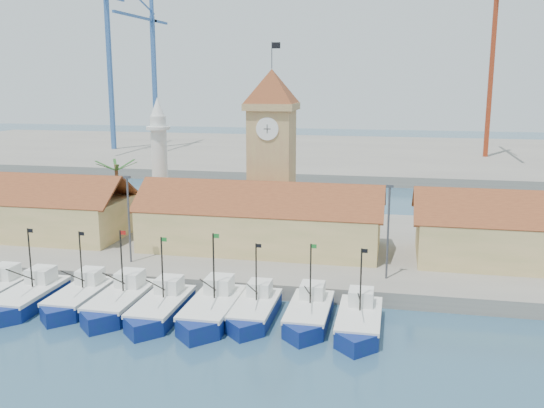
# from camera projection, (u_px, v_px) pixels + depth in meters

# --- Properties ---
(ground) EXTENTS (400.00, 400.00, 0.00)m
(ground) POSITION_uv_depth(u_px,v_px,m) (207.00, 332.00, 49.09)
(ground) COLOR navy
(ground) RESTS_ON ground
(quay) EXTENTS (140.00, 32.00, 1.50)m
(quay) POSITION_uv_depth(u_px,v_px,m) (268.00, 245.00, 71.94)
(quay) COLOR gray
(quay) RESTS_ON ground
(terminal) EXTENTS (240.00, 80.00, 2.00)m
(terminal) POSITION_uv_depth(u_px,v_px,m) (338.00, 154.00, 154.34)
(terminal) COLOR gray
(terminal) RESTS_ON ground
(boat_1) EXTENTS (3.60, 9.87, 7.47)m
(boat_1) POSITION_uv_depth(u_px,v_px,m) (27.00, 299.00, 54.23)
(boat_1) COLOR navy
(boat_1) RESTS_ON ground
(boat_2) EXTENTS (3.46, 9.49, 7.18)m
(boat_2) POSITION_uv_depth(u_px,v_px,m) (78.00, 299.00, 54.21)
(boat_2) COLOR navy
(boat_2) RESTS_ON ground
(boat_3) EXTENTS (3.66, 10.04, 7.59)m
(boat_3) POSITION_uv_depth(u_px,v_px,m) (119.00, 304.00, 53.05)
(boat_3) COLOR navy
(boat_3) RESTS_ON ground
(boat_4) EXTENTS (3.55, 9.72, 7.36)m
(boat_4) POSITION_uv_depth(u_px,v_px,m) (160.00, 310.00, 51.68)
(boat_4) COLOR navy
(boat_4) RESTS_ON ground
(boat_5) EXTENTS (3.77, 10.33, 7.82)m
(boat_5) POSITION_uv_depth(u_px,v_px,m) (211.00, 311.00, 51.21)
(boat_5) COLOR navy
(boat_5) RESTS_ON ground
(boat_6) EXTENTS (3.32, 9.08, 6.87)m
(boat_6) POSITION_uv_depth(u_px,v_px,m) (254.00, 312.00, 51.36)
(boat_6) COLOR navy
(boat_6) RESTS_ON ground
(boat_7) EXTENTS (3.42, 9.36, 7.08)m
(boat_7) POSITION_uv_depth(u_px,v_px,m) (309.00, 315.00, 50.54)
(boat_7) COLOR navy
(boat_7) RESTS_ON ground
(boat_8) EXTENTS (3.46, 9.49, 7.18)m
(boat_8) POSITION_uv_depth(u_px,v_px,m) (359.00, 323.00, 48.87)
(boat_8) COLOR navy
(boat_8) RESTS_ON ground
(hall_left) EXTENTS (31.20, 10.13, 7.61)m
(hall_left) POSITION_uv_depth(u_px,v_px,m) (5.00, 213.00, 73.77)
(hall_left) COLOR #E9BE7F
(hall_left) RESTS_ON quay
(hall_center) EXTENTS (27.04, 10.13, 7.61)m
(hall_center) POSITION_uv_depth(u_px,v_px,m) (261.00, 226.00, 67.45)
(hall_center) COLOR #E9BE7F
(hall_center) RESTS_ON quay
(clock_tower) EXTENTS (5.80, 5.80, 22.70)m
(clock_tower) POSITION_uv_depth(u_px,v_px,m) (272.00, 149.00, 71.56)
(clock_tower) COLOR tan
(clock_tower) RESTS_ON quay
(minaret) EXTENTS (3.00, 3.00, 16.30)m
(minaret) POSITION_uv_depth(u_px,v_px,m) (160.00, 162.00, 76.91)
(minaret) COLOR silver
(minaret) RESTS_ON quay
(palm_tree) EXTENTS (5.60, 5.03, 8.39)m
(palm_tree) POSITION_uv_depth(u_px,v_px,m) (117.00, 190.00, 76.69)
(palm_tree) COLOR brown
(palm_tree) RESTS_ON quay
(lamp_posts) EXTENTS (80.70, 0.25, 9.03)m
(lamp_posts) POSITION_uv_depth(u_px,v_px,m) (248.00, 221.00, 59.17)
(lamp_posts) COLOR #3F3F44
(lamp_posts) RESTS_ON quay
(crane_blue_far) EXTENTS (1.00, 36.82, 46.13)m
(crane_blue_far) POSITION_uv_depth(u_px,v_px,m) (105.00, 46.00, 150.76)
(crane_blue_far) COLOR #335C9C
(crane_blue_far) RESTS_ON terminal
(crane_blue_near) EXTENTS (1.00, 32.01, 40.62)m
(crane_blue_near) POSITION_uv_depth(u_px,v_px,m) (152.00, 61.00, 155.87)
(crane_blue_near) COLOR #335C9C
(crane_blue_near) RESTS_ON terminal
(crane_red_right) EXTENTS (1.00, 32.97, 44.78)m
(crane_red_right) POSITION_uv_depth(u_px,v_px,m) (494.00, 47.00, 136.01)
(crane_red_right) COLOR #963117
(crane_red_right) RESTS_ON terminal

